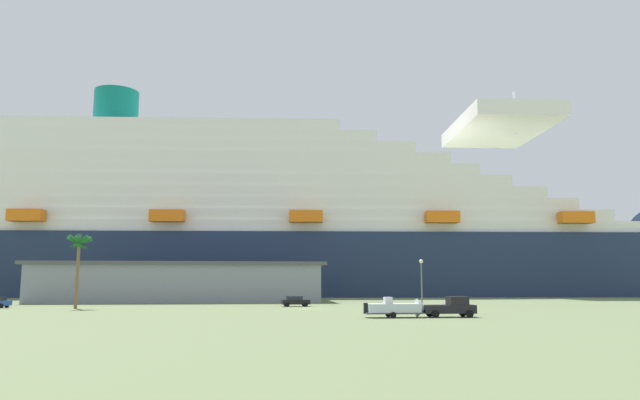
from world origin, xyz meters
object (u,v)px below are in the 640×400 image
object	(u,v)px
cruise_ship	(235,229)
parked_car_black_coupe	(295,301)
pickup_truck	(451,307)
palm_tree	(79,247)
small_boat_on_trailer	(400,308)
street_lamp	(421,276)

from	to	relation	value
cruise_ship	parked_car_black_coupe	world-z (taller)	cruise_ship
pickup_truck	palm_tree	size ratio (longest dim) A/B	0.53
palm_tree	pickup_truck	bearing A→B (deg)	-28.82
pickup_truck	parked_car_black_coupe	world-z (taller)	pickup_truck
palm_tree	small_boat_on_trailer	bearing A→B (deg)	-32.09
pickup_truck	small_boat_on_trailer	bearing A→B (deg)	-179.79
street_lamp	parked_car_black_coupe	world-z (taller)	street_lamp
parked_car_black_coupe	palm_tree	bearing A→B (deg)	-174.58
cruise_ship	palm_tree	distance (m)	72.10
street_lamp	parked_car_black_coupe	distance (m)	19.67
cruise_ship	street_lamp	distance (m)	80.33
pickup_truck	street_lamp	bearing A→B (deg)	81.74
street_lamp	cruise_ship	bearing A→B (deg)	111.29
cruise_ship	palm_tree	bearing A→B (deg)	-106.30
pickup_truck	palm_tree	xyz separation A→B (m)	(-45.93, 25.27, 7.61)
small_boat_on_trailer	street_lamp	size ratio (longest dim) A/B	1.12
palm_tree	parked_car_black_coupe	world-z (taller)	palm_tree
cruise_ship	parked_car_black_coupe	xyz separation A→B (m)	(11.28, -65.66, -16.99)
street_lamp	parked_car_black_coupe	bearing A→B (deg)	154.94
parked_car_black_coupe	small_boat_on_trailer	bearing A→B (deg)	-72.38
cruise_ship	palm_tree	world-z (taller)	cruise_ship
pickup_truck	palm_tree	world-z (taller)	palm_tree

